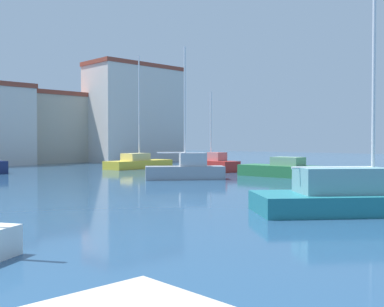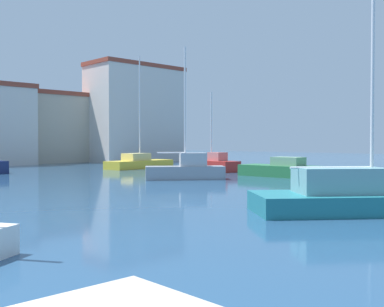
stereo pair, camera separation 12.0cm
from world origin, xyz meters
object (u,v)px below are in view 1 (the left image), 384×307
object	(u,v)px
sailboat_yellow_near_pier	(138,162)
motorboat_green_center_channel	(292,170)
sailboat_grey_mid_harbor	(186,169)
sailboat_teal_distant_north	(365,197)
sailboat_red_outer_mooring	(211,164)

from	to	relation	value
sailboat_yellow_near_pier	motorboat_green_center_channel	world-z (taller)	sailboat_yellow_near_pier
sailboat_grey_mid_harbor	sailboat_teal_distant_north	world-z (taller)	sailboat_teal_distant_north
motorboat_green_center_channel	sailboat_yellow_near_pier	bearing A→B (deg)	93.84
sailboat_yellow_near_pier	motorboat_green_center_channel	xyz separation A→B (m)	(1.09, -16.30, -0.07)
sailboat_grey_mid_harbor	motorboat_green_center_channel	world-z (taller)	sailboat_grey_mid_harbor
sailboat_teal_distant_north	motorboat_green_center_channel	xyz separation A→B (m)	(12.04, 11.26, -0.08)
sailboat_grey_mid_harbor	sailboat_yellow_near_pier	bearing A→B (deg)	66.00
sailboat_grey_mid_harbor	motorboat_green_center_channel	distance (m)	7.66
sailboat_teal_distant_north	motorboat_green_center_channel	bearing A→B (deg)	43.09
sailboat_grey_mid_harbor	sailboat_red_outer_mooring	world-z (taller)	sailboat_grey_mid_harbor
sailboat_yellow_near_pier	sailboat_teal_distant_north	xyz separation A→B (m)	(-10.95, -27.57, 0.00)
sailboat_red_outer_mooring	sailboat_grey_mid_harbor	bearing A→B (deg)	-146.61
sailboat_teal_distant_north	motorboat_green_center_channel	size ratio (longest dim) A/B	1.23
sailboat_teal_distant_north	sailboat_red_outer_mooring	world-z (taller)	sailboat_teal_distant_north
motorboat_green_center_channel	sailboat_red_outer_mooring	bearing A→B (deg)	83.69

